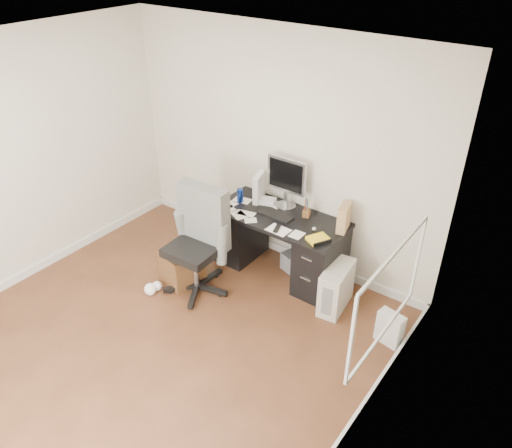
{
  "coord_description": "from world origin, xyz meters",
  "views": [
    {
      "loc": [
        2.9,
        -2.32,
        3.57
      ],
      "look_at": [
        0.3,
        1.2,
        0.87
      ],
      "focal_mm": 35.0,
      "sensor_mm": 36.0,
      "label": 1
    }
  ],
  "objects": [
    {
      "name": "desk",
      "position": [
        0.3,
        1.65,
        0.4
      ],
      "size": [
        1.5,
        0.7,
        0.75
      ],
      "color": "black",
      "rests_on": "ground"
    },
    {
      "name": "yellow_book",
      "position": [
        0.89,
        1.47,
        0.77
      ],
      "size": [
        0.24,
        0.26,
        0.04
      ],
      "primitive_type": "cube",
      "rotation": [
        0.0,
        0.0,
        -0.47
      ],
      "color": "yellow",
      "rests_on": "desk"
    },
    {
      "name": "magazine_file",
      "position": [
        0.99,
        1.82,
        0.89
      ],
      "size": [
        0.18,
        0.27,
        0.29
      ],
      "primitive_type": "cube",
      "rotation": [
        0.0,
        0.0,
        0.23
      ],
      "color": "#A77651",
      "rests_on": "desk"
    },
    {
      "name": "office_chair",
      "position": [
        -0.24,
        0.82,
        0.61
      ],
      "size": [
        0.72,
        0.72,
        1.21
      ],
      "primitive_type": null,
      "rotation": [
        0.0,
        0.0,
        0.05
      ],
      "color": "#4E504E",
      "rests_on": "ground"
    },
    {
      "name": "pc_tower",
      "position": [
        1.14,
        1.48,
        0.25
      ],
      "size": [
        0.29,
        0.53,
        0.51
      ],
      "primitive_type": "cube",
      "rotation": [
        0.0,
        0.0,
        0.12
      ],
      "color": "#ACA99B",
      "rests_on": "ground"
    },
    {
      "name": "wicker_basket",
      "position": [
        -0.48,
        0.85,
        0.2
      ],
      "size": [
        0.48,
        0.48,
        0.4
      ],
      "primitive_type": "cube",
      "rotation": [
        0.0,
        0.0,
        -0.22
      ],
      "color": "#472A15",
      "rests_on": "ground"
    },
    {
      "name": "desk_printer",
      "position": [
        0.51,
        1.8,
        0.11
      ],
      "size": [
        0.45,
        0.41,
        0.22
      ],
      "primitive_type": "cube",
      "rotation": [
        0.0,
        0.0,
        -0.31
      ],
      "color": "slate",
      "rests_on": "ground"
    },
    {
      "name": "lcd_monitor",
      "position": [
        0.24,
        1.86,
        1.05
      ],
      "size": [
        0.48,
        0.28,
        0.61
      ],
      "primitive_type": null,
      "rotation": [
        0.0,
        0.0,
        -0.0
      ],
      "color": "#A8A9AD",
      "rests_on": "desk"
    },
    {
      "name": "ground",
      "position": [
        0.0,
        0.0,
        0.0
      ],
      "size": [
        4.0,
        4.0,
        0.0
      ],
      "primitive_type": "plane",
      "color": "#442716",
      "rests_on": "ground"
    },
    {
      "name": "room_shell",
      "position": [
        0.03,
        0.03,
        1.66
      ],
      "size": [
        4.02,
        4.02,
        2.71
      ],
      "color": "beige",
      "rests_on": "ground"
    },
    {
      "name": "pen_cup",
      "position": [
        0.54,
        1.81,
        0.86
      ],
      "size": [
        0.12,
        0.12,
        0.22
      ],
      "primitive_type": null,
      "rotation": [
        0.0,
        0.0,
        0.28
      ],
      "color": "brown",
      "rests_on": "desk"
    },
    {
      "name": "computer_mouse",
      "position": [
        0.77,
        1.6,
        0.78
      ],
      "size": [
        0.06,
        0.06,
        0.05
      ],
      "primitive_type": "sphere",
      "rotation": [
        0.0,
        0.0,
        -0.08
      ],
      "color": "#A8A9AD",
      "rests_on": "desk"
    },
    {
      "name": "white_binder",
      "position": [
        -0.1,
        1.81,
        0.92
      ],
      "size": [
        0.21,
        0.31,
        0.33
      ],
      "primitive_type": "cube",
      "rotation": [
        0.0,
        0.0,
        0.32
      ],
      "color": "white",
      "rests_on": "desk"
    },
    {
      "name": "shopping_bag",
      "position": [
        1.82,
        1.33,
        0.17
      ],
      "size": [
        0.28,
        0.23,
        0.35
      ],
      "primitive_type": "cube",
      "rotation": [
        0.0,
        0.0,
        -0.18
      ],
      "color": "silver",
      "rests_on": "ground"
    },
    {
      "name": "paper_remote",
      "position": [
        0.45,
        1.4,
        0.76
      ],
      "size": [
        0.25,
        0.2,
        0.02
      ],
      "primitive_type": null,
      "rotation": [
        0.0,
        0.0,
        -0.03
      ],
      "color": "white",
      "rests_on": "desk"
    },
    {
      "name": "keyboard",
      "position": [
        0.26,
        1.62,
        0.76
      ],
      "size": [
        0.43,
        0.17,
        0.02
      ],
      "primitive_type": "cube",
      "rotation": [
        0.0,
        0.0,
        -0.05
      ],
      "color": "black",
      "rests_on": "desk"
    },
    {
      "name": "travel_mug",
      "position": [
        -0.25,
        1.64,
        0.83
      ],
      "size": [
        0.09,
        0.09,
        0.16
      ],
      "primitive_type": "cylinder",
      "rotation": [
        0.0,
        0.0,
        0.28
      ],
      "color": "navy",
      "rests_on": "desk"
    },
    {
      "name": "loose_papers",
      "position": [
        0.1,
        1.6,
        0.75
      ],
      "size": [
        1.1,
        0.6,
        0.0
      ],
      "primitive_type": null,
      "color": "white",
      "rests_on": "desk"
    }
  ]
}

